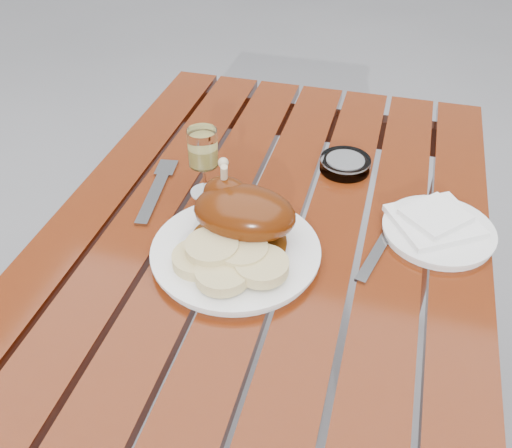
{
  "coord_description": "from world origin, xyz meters",
  "views": [
    {
      "loc": [
        0.2,
        -0.79,
        1.42
      ],
      "look_at": [
        -0.01,
        -0.03,
        0.78
      ],
      "focal_mm": 40.0,
      "sensor_mm": 36.0,
      "label": 1
    }
  ],
  "objects_px": {
    "dinner_plate": "(236,252)",
    "wine_glass": "(204,163)",
    "ashtray": "(345,164)",
    "table": "(265,355)",
    "side_plate": "(438,231)"
  },
  "relations": [
    {
      "from": "wine_glass",
      "to": "side_plate",
      "type": "height_order",
      "value": "wine_glass"
    },
    {
      "from": "dinner_plate",
      "to": "wine_glass",
      "type": "xyz_separation_m",
      "value": [
        -0.11,
        0.16,
        0.06
      ]
    },
    {
      "from": "dinner_plate",
      "to": "wine_glass",
      "type": "relative_size",
      "value": 2.07
    },
    {
      "from": "dinner_plate",
      "to": "ashtray",
      "type": "bearing_deg",
      "value": 66.07
    },
    {
      "from": "dinner_plate",
      "to": "side_plate",
      "type": "xyz_separation_m",
      "value": [
        0.34,
        0.15,
        -0.0
      ]
    },
    {
      "from": "table",
      "to": "dinner_plate",
      "type": "height_order",
      "value": "dinner_plate"
    },
    {
      "from": "ashtray",
      "to": "side_plate",
      "type": "bearing_deg",
      "value": -40.97
    },
    {
      "from": "side_plate",
      "to": "dinner_plate",
      "type": "bearing_deg",
      "value": -155.72
    },
    {
      "from": "dinner_plate",
      "to": "wine_glass",
      "type": "bearing_deg",
      "value": 124.37
    },
    {
      "from": "dinner_plate",
      "to": "ashtray",
      "type": "distance_m",
      "value": 0.35
    },
    {
      "from": "table",
      "to": "ashtray",
      "type": "bearing_deg",
      "value": 64.12
    },
    {
      "from": "table",
      "to": "ashtray",
      "type": "relative_size",
      "value": 11.33
    },
    {
      "from": "wine_glass",
      "to": "table",
      "type": "bearing_deg",
      "value": -26.71
    },
    {
      "from": "table",
      "to": "side_plate",
      "type": "bearing_deg",
      "value": 11.11
    },
    {
      "from": "dinner_plate",
      "to": "side_plate",
      "type": "distance_m",
      "value": 0.37
    }
  ]
}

